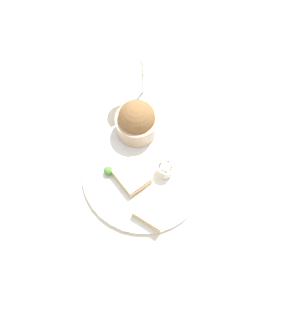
{
  "coord_description": "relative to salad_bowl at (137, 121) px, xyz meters",
  "views": [
    {
      "loc": [
        -0.18,
        0.2,
        0.66
      ],
      "look_at": [
        0.0,
        0.0,
        0.03
      ],
      "focal_mm": 28.0,
      "sensor_mm": 36.0,
      "label": 1
    }
  ],
  "objects": [
    {
      "name": "salad_bowl",
      "position": [
        0.0,
        0.0,
        0.0
      ],
      "size": [
        0.12,
        0.12,
        0.11
      ],
      "color": "tan",
      "rests_on": "dinner_plate"
    },
    {
      "name": "ground_plane",
      "position": [
        -0.1,
        0.08,
        -0.06
      ],
      "size": [
        4.0,
        4.0,
        0.0
      ],
      "primitive_type": "plane",
      "color": "beige"
    },
    {
      "name": "garnish",
      "position": [
        -0.03,
        0.15,
        -0.03
      ],
      "size": [
        0.02,
        0.02,
        0.02
      ],
      "color": "#477533",
      "rests_on": "dinner_plate"
    },
    {
      "name": "dinner_plate",
      "position": [
        -0.1,
        0.08,
        -0.05
      ],
      "size": [
        0.33,
        0.33,
        0.01
      ],
      "color": "silver",
      "rests_on": "ground_plane"
    },
    {
      "name": "wine_glass",
      "position": [
        0.08,
        -0.12,
        0.07
      ],
      "size": [
        0.09,
        0.09,
        0.18
      ],
      "color": "silver",
      "rests_on": "ground_plane"
    },
    {
      "name": "napkin",
      "position": [
        0.06,
        0.32,
        -0.06
      ],
      "size": [
        0.15,
        0.17,
        0.01
      ],
      "color": "white",
      "rests_on": "ground_plane"
    },
    {
      "name": "cheese_toast_far",
      "position": [
        -0.19,
        0.15,
        -0.03
      ],
      "size": [
        0.09,
        0.08,
        0.03
      ],
      "color": "tan",
      "rests_on": "dinner_plate"
    },
    {
      "name": "cheese_toast_near",
      "position": [
        -0.09,
        0.12,
        -0.03
      ],
      "size": [
        0.1,
        0.09,
        0.03
      ],
      "color": "tan",
      "rests_on": "dinner_plate"
    },
    {
      "name": "sauce_ramekin",
      "position": [
        -0.14,
        0.05,
        -0.02
      ],
      "size": [
        0.04,
        0.04,
        0.04
      ],
      "color": "beige",
      "rests_on": "dinner_plate"
    }
  ]
}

